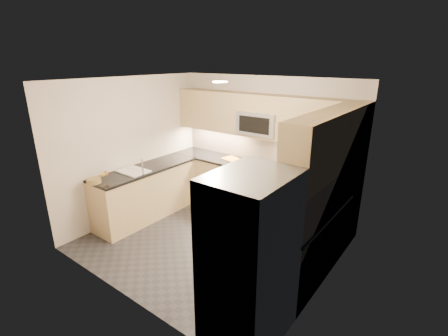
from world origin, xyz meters
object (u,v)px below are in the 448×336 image
microwave (260,123)px  utensil_bowl (348,183)px  cutting_board (232,159)px  fruit_basket (94,181)px  gas_range (254,191)px  refrigerator (250,259)px

microwave → utensil_bowl: size_ratio=2.87×
cutting_board → fruit_basket: (-1.00, -2.31, 0.03)m
cutting_board → fruit_basket: size_ratio=1.77×
gas_range → fruit_basket: size_ratio=4.23×
refrigerator → microwave: bearing=119.6°
gas_range → fruit_basket: (-1.55, -2.23, 0.52)m
refrigerator → utensil_bowl: bearing=84.8°
gas_range → microwave: bearing=90.0°
microwave → refrigerator: 3.04m
microwave → cutting_board: bearing=-174.6°
fruit_basket → utensil_bowl: bearing=34.4°
microwave → fruit_basket: 2.91m
gas_range → fruit_basket: fruit_basket is taller
cutting_board → fruit_basket: 2.51m
utensil_bowl → gas_range: bearing=178.8°
refrigerator → fruit_basket: bearing=176.4°
gas_range → utensil_bowl: bearing=-1.2°
refrigerator → fruit_basket: size_ratio=8.36×
refrigerator → fruit_basket: refrigerator is taller
refrigerator → cutting_board: bearing=128.7°
gas_range → microwave: size_ratio=1.20×
utensil_bowl → fruit_basket: bearing=-145.6°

